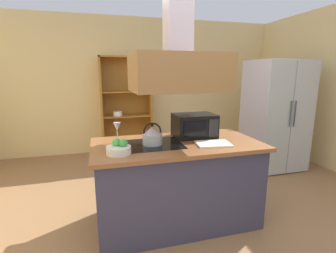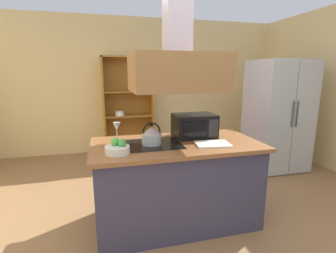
% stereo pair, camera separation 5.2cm
% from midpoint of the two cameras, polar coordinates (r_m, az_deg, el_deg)
% --- Properties ---
extents(ground_plane, '(7.80, 7.80, 0.00)m').
position_cam_midpoint_polar(ground_plane, '(2.87, 2.70, -22.04)').
color(ground_plane, olive).
extents(wall_back, '(6.00, 0.12, 2.70)m').
position_cam_midpoint_polar(wall_back, '(5.31, -7.41, 9.22)').
color(wall_back, '#E4C985').
rests_on(wall_back, ground).
extents(kitchen_island, '(1.75, 0.90, 0.90)m').
position_cam_midpoint_polar(kitchen_island, '(2.77, 1.43, -12.65)').
color(kitchen_island, '#3A3951').
rests_on(kitchen_island, ground).
extents(range_hood, '(0.90, 0.70, 1.27)m').
position_cam_midpoint_polar(range_hood, '(2.51, 1.59, 14.88)').
color(range_hood, olive).
extents(refrigerator, '(0.90, 0.78, 1.82)m').
position_cam_midpoint_polar(refrigerator, '(4.57, 23.04, 2.33)').
color(refrigerator, '#B3B1C5').
rests_on(refrigerator, ground).
extents(dish_cabinet, '(0.99, 0.40, 1.93)m').
position_cam_midpoint_polar(dish_cabinet, '(5.12, -9.86, 3.49)').
color(dish_cabinet, '#A46A24').
rests_on(dish_cabinet, ground).
extents(kettle, '(0.20, 0.20, 0.22)m').
position_cam_midpoint_polar(kettle, '(2.52, -4.21, -2.07)').
color(kettle, '#B4C1C2').
rests_on(kettle, kitchen_island).
extents(cutting_board, '(0.37, 0.28, 0.02)m').
position_cam_midpoint_polar(cutting_board, '(2.57, 9.75, -3.92)').
color(cutting_board, white).
rests_on(cutting_board, kitchen_island).
extents(microwave, '(0.46, 0.35, 0.26)m').
position_cam_midpoint_polar(microwave, '(2.84, 5.50, 0.24)').
color(microwave, black).
rests_on(microwave, kitchen_island).
extents(wine_glass_on_counter, '(0.08, 0.08, 0.21)m').
position_cam_midpoint_polar(wine_glass_on_counter, '(2.67, -12.14, -0.26)').
color(wine_glass_on_counter, silver).
rests_on(wine_glass_on_counter, kitchen_island).
extents(fruit_bowl, '(0.22, 0.22, 0.14)m').
position_cam_midpoint_polar(fruit_bowl, '(2.29, -11.81, -5.01)').
color(fruit_bowl, silver).
rests_on(fruit_bowl, kitchen_island).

